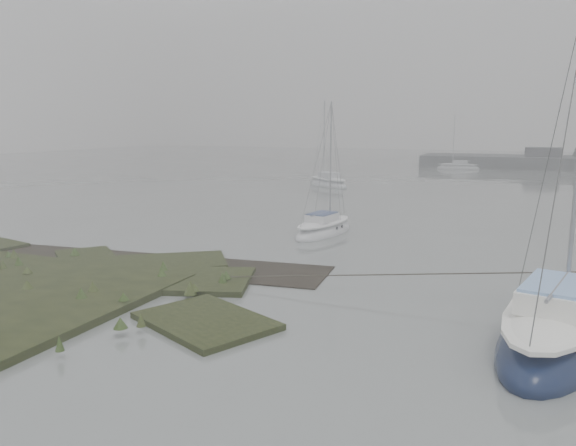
{
  "coord_description": "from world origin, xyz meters",
  "views": [
    {
      "loc": [
        7.86,
        -12.57,
        5.13
      ],
      "look_at": [
        0.54,
        4.97,
        1.8
      ],
      "focal_mm": 35.0,
      "sensor_mm": 36.0,
      "label": 1
    }
  ],
  "objects": [
    {
      "name": "sailboat_white",
      "position": [
        -0.68,
        12.33,
        0.21
      ],
      "size": [
        2.26,
        4.94,
        6.72
      ],
      "rotation": [
        0.0,
        0.0,
        -0.15
      ],
      "color": "silver",
      "rests_on": "ground"
    },
    {
      "name": "sailboat_far_c",
      "position": [
        0.91,
        55.83,
        0.21
      ],
      "size": [
        4.9,
        1.88,
        6.78
      ],
      "rotation": [
        0.0,
        0.0,
        1.63
      ],
      "color": "#AFB6BA",
      "rests_on": "ground"
    },
    {
      "name": "sailboat_main",
      "position": [
        8.91,
        1.66,
        0.31
      ],
      "size": [
        3.73,
        7.36,
        9.93
      ],
      "rotation": [
        0.0,
        0.0,
        -0.21
      ],
      "color": "#111B38",
      "rests_on": "ground"
    },
    {
      "name": "sailboat_far_a",
      "position": [
        -7.29,
        32.48,
        0.24
      ],
      "size": [
        5.28,
        4.97,
        7.72
      ],
      "rotation": [
        0.0,
        0.0,
        0.85
      ],
      "color": "silver",
      "rests_on": "ground"
    },
    {
      "name": "ground",
      "position": [
        0.0,
        30.0,
        0.0
      ],
      "size": [
        160.0,
        160.0,
        0.0
      ],
      "primitive_type": "plane",
      "color": "gray",
      "rests_on": "ground"
    }
  ]
}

